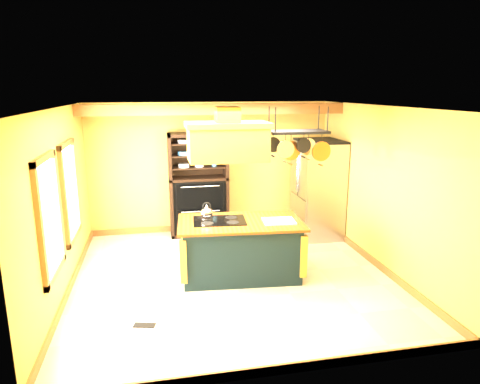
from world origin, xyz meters
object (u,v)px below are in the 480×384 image
object	(u,v)px
pot_rack	(298,140)
hutch	(199,195)
range_hood	(228,139)
kitchen_island	(240,248)
refrigerator	(318,191)

from	to	relation	value
pot_rack	hutch	size ratio (longest dim) A/B	0.48
pot_rack	hutch	distance (m)	2.94
range_hood	hutch	xyz separation A→B (m)	(-0.24, 2.23, -1.39)
kitchen_island	hutch	bearing A→B (deg)	105.66
kitchen_island	refrigerator	xyz separation A→B (m)	(1.92, 1.62, 0.48)
range_hood	pot_rack	size ratio (longest dim) A/B	1.24
kitchen_island	range_hood	distance (m)	1.76
range_hood	hutch	size ratio (longest dim) A/B	0.59
range_hood	hutch	distance (m)	2.64
range_hood	refrigerator	xyz separation A→B (m)	(2.12, 1.62, -1.28)
kitchen_island	hutch	distance (m)	2.30
kitchen_island	refrigerator	bearing A→B (deg)	44.83
pot_rack	range_hood	bearing A→B (deg)	180.00
kitchen_island	range_hood	bearing A→B (deg)	-175.08
kitchen_island	range_hood	size ratio (longest dim) A/B	1.64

